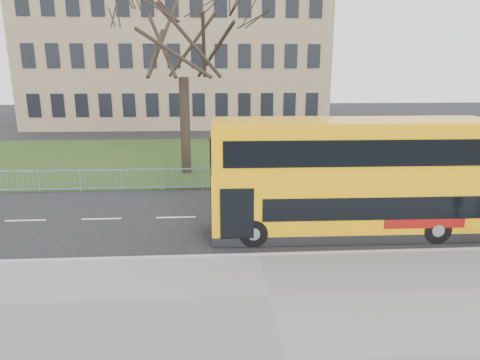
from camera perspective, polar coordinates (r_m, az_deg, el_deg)
name	(u,v)px	position (r m, az deg, el deg)	size (l,w,h in m)	color
ground	(255,239)	(15.42, 1.96, -7.89)	(120.00, 120.00, 0.00)	black
kerb	(259,256)	(13.98, 2.57, -10.07)	(80.00, 0.20, 0.14)	gray
grass_verge	(235,157)	(29.10, -0.71, 3.05)	(80.00, 15.40, 0.08)	#203A15
guard_railing	(242,178)	(21.49, 0.31, 0.24)	(40.00, 0.12, 1.10)	#6D93C2
bare_tree	(183,57)	(24.22, -7.62, 15.89)	(8.94, 8.94, 12.78)	black
civic_building	(180,58)	(49.31, -8.03, 15.84)	(30.00, 15.00, 14.00)	#877556
yellow_bus	(350,175)	(15.77, 14.41, 0.65)	(9.89, 2.50, 4.13)	#FFAD0A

